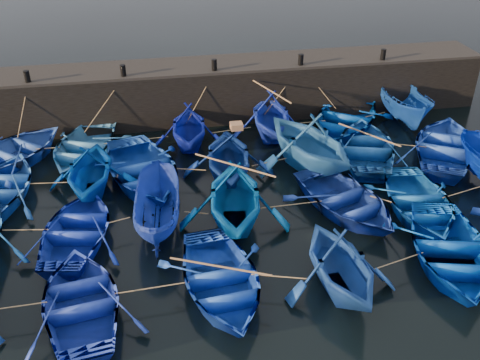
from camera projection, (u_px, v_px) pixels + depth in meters
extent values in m
plane|color=black|center=(258.00, 249.00, 17.26)|extent=(120.00, 120.00, 0.00)
cube|color=black|center=(212.00, 91.00, 25.41)|extent=(26.00, 2.50, 2.50)
cube|color=black|center=(212.00, 65.00, 24.73)|extent=(26.00, 2.50, 0.12)
cylinder|color=black|center=(27.00, 76.00, 22.59)|extent=(0.24, 0.24, 0.50)
cylinder|color=black|center=(123.00, 70.00, 23.20)|extent=(0.24, 0.24, 0.50)
cylinder|color=black|center=(214.00, 65.00, 23.81)|extent=(0.24, 0.24, 0.50)
cylinder|color=black|center=(301.00, 60.00, 24.42)|extent=(0.24, 0.24, 0.50)
cylinder|color=black|center=(383.00, 54.00, 25.04)|extent=(0.24, 0.24, 0.50)
imported|color=#2247A2|center=(13.00, 152.00, 21.82)|extent=(5.90, 6.00, 1.02)
imported|color=#3170B8|center=(83.00, 147.00, 22.24)|extent=(4.62, 5.51, 0.98)
imported|color=#0B1A98|center=(189.00, 126.00, 22.83)|extent=(3.55, 4.01, 1.95)
imported|color=#1832BE|center=(271.00, 115.00, 23.55)|extent=(3.99, 4.48, 2.15)
imported|color=navy|center=(345.00, 119.00, 24.40)|extent=(6.30, 6.69, 1.13)
imported|color=navy|center=(404.00, 104.00, 25.02)|extent=(2.02, 4.68, 1.77)
imported|color=#1E53B2|center=(0.00, 188.00, 19.53)|extent=(4.23, 5.30, 0.99)
imported|color=#003891|center=(90.00, 169.00, 19.61)|extent=(3.73, 4.22, 2.07)
imported|color=#1240AB|center=(142.00, 170.00, 20.48)|extent=(5.05, 6.16, 1.12)
imported|color=navy|center=(229.00, 156.00, 20.33)|extent=(4.08, 4.58, 2.20)
imported|color=#226198|center=(309.00, 140.00, 21.03)|extent=(5.70, 6.08, 2.57)
imported|color=#144E94|center=(367.00, 146.00, 22.27)|extent=(4.72, 5.66, 1.01)
imported|color=blue|center=(447.00, 145.00, 22.22)|extent=(6.01, 6.50, 1.10)
imported|color=#122BA8|center=(78.00, 229.00, 17.44)|extent=(3.93, 4.94, 0.92)
imported|color=navy|center=(157.00, 209.00, 17.85)|extent=(1.92, 4.20, 1.57)
imported|color=#03549F|center=(234.00, 196.00, 17.83)|extent=(4.41, 4.93, 2.32)
imported|color=navy|center=(346.00, 200.00, 18.83)|extent=(4.72, 5.50, 0.96)
imported|color=#0B4CA0|center=(419.00, 202.00, 18.74)|extent=(3.82, 4.95, 0.95)
imported|color=#1A31A3|center=(82.00, 300.00, 14.65)|extent=(3.77, 4.84, 0.92)
imported|color=blue|center=(220.00, 280.00, 15.32)|extent=(3.69, 4.88, 0.95)
imported|color=navy|center=(340.00, 263.00, 15.16)|extent=(3.61, 4.09, 2.01)
imported|color=#0340BD|center=(450.00, 250.00, 16.41)|extent=(4.65, 5.67, 1.03)
cube|color=#936340|center=(236.00, 126.00, 19.74)|extent=(0.45, 0.42, 0.24)
cylinder|color=tan|center=(48.00, 148.00, 22.00)|extent=(0.97, 0.06, 0.04)
cylinder|color=tan|center=(137.00, 140.00, 22.63)|extent=(2.68, 0.23, 0.04)
cylinder|color=tan|center=(230.00, 130.00, 23.44)|extent=(1.86, 0.29, 0.04)
cylinder|color=tan|center=(308.00, 122.00, 24.12)|extent=(1.70, 0.10, 0.04)
cylinder|color=tan|center=(374.00, 115.00, 24.80)|extent=(1.23, 0.41, 0.04)
cylinder|color=tan|center=(46.00, 183.00, 19.68)|extent=(1.53, 0.21, 0.04)
cylinder|color=tan|center=(118.00, 175.00, 20.17)|extent=(0.09, 0.40, 0.04)
cylinder|color=tan|center=(186.00, 169.00, 20.55)|extent=(1.51, 0.47, 0.04)
cylinder|color=tan|center=(269.00, 162.00, 21.02)|extent=(1.48, 0.39, 0.04)
cylinder|color=tan|center=(338.00, 151.00, 21.83)|extent=(0.93, 0.52, 0.04)
cylinder|color=tan|center=(407.00, 145.00, 22.23)|extent=(1.47, 0.65, 0.04)
cylinder|color=tan|center=(21.00, 230.00, 17.24)|extent=(1.78, 0.31, 0.04)
cylinder|color=tan|center=(118.00, 220.00, 17.68)|extent=(0.79, 0.25, 0.04)
cylinder|color=tan|center=(196.00, 213.00, 18.06)|extent=(0.81, 0.30, 0.04)
cylinder|color=tan|center=(291.00, 205.00, 18.47)|extent=(2.19, 0.08, 0.04)
cylinder|color=tan|center=(382.00, 200.00, 18.75)|extent=(0.70, 0.60, 0.04)
cylinder|color=tan|center=(463.00, 192.00, 19.17)|extent=(1.80, 0.50, 0.04)
cylinder|color=tan|center=(10.00, 307.00, 14.30)|extent=(1.89, 0.08, 0.04)
cylinder|color=tan|center=(152.00, 288.00, 14.94)|extent=(2.07, 0.14, 0.04)
cylinder|color=tan|center=(280.00, 277.00, 15.34)|extent=(1.59, 0.52, 0.04)
cylinder|color=tan|center=(396.00, 262.00, 15.89)|extent=(1.97, 0.54, 0.04)
cylinder|color=tan|center=(23.00, 110.00, 22.72)|extent=(0.74, 1.00, 2.09)
cylinder|color=tan|center=(104.00, 105.00, 23.23)|extent=(1.96, 1.02, 2.10)
cylinder|color=tan|center=(201.00, 97.00, 23.96)|extent=(1.49, 0.83, 2.09)
cylinder|color=tan|center=(283.00, 90.00, 24.65)|extent=(1.83, 0.58, 2.09)
cylinder|color=tan|center=(319.00, 87.00, 24.94)|extent=(1.74, 0.52, 2.09)
cylinder|color=tan|center=(388.00, 81.00, 25.64)|extent=(0.77, 0.14, 2.08)
cylinder|color=#99724C|center=(271.00, 91.00, 22.97)|extent=(1.08, 2.84, 0.06)
cylinder|color=#99724C|center=(369.00, 134.00, 21.99)|extent=(1.77, 2.49, 0.06)
cylinder|color=#99724C|center=(234.00, 165.00, 17.20)|extent=(2.34, 1.97, 0.06)
cylinder|color=#99724C|center=(220.00, 267.00, 15.05)|extent=(2.74, 1.32, 0.06)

